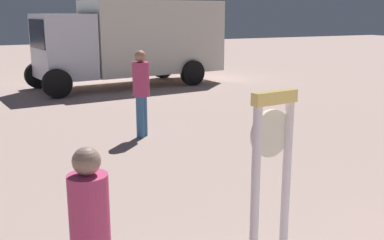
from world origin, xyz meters
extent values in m
cylinder|color=white|center=(-1.01, 2.52, 0.95)|extent=(0.07, 0.07, 1.90)
cylinder|color=white|center=(-0.69, 2.56, 0.95)|extent=(0.07, 0.07, 1.90)
cube|color=#F9D46C|center=(-0.85, 2.54, 1.95)|extent=(0.42, 0.13, 0.10)
cylinder|color=white|center=(-0.85, 2.57, 1.66)|extent=(0.38, 0.09, 0.38)
cube|color=black|center=(-0.86, 2.59, 1.66)|extent=(0.06, 0.02, 0.09)
cube|color=black|center=(-0.86, 2.59, 1.66)|extent=(0.04, 0.02, 0.14)
cylinder|color=#C53E6D|center=(-2.21, 2.97, 1.10)|extent=(0.31, 0.31, 0.62)
sphere|color=gray|center=(-2.21, 2.97, 1.51)|extent=(0.22, 0.22, 0.22)
cylinder|color=#386695|center=(0.33, 8.79, 0.44)|extent=(0.17, 0.17, 0.89)
cylinder|color=#386695|center=(0.21, 8.66, 0.44)|extent=(0.17, 0.17, 0.89)
cylinder|color=#BC3B69|center=(0.27, 8.73, 1.24)|extent=(0.35, 0.35, 0.70)
sphere|color=#A67356|center=(0.27, 8.73, 1.71)|extent=(0.24, 0.24, 0.24)
cube|color=silver|center=(3.23, 15.70, 1.72)|extent=(5.08, 2.75, 2.55)
cube|color=silver|center=(-0.05, 15.33, 1.50)|extent=(1.88, 2.28, 2.09)
cube|color=black|center=(-0.88, 15.23, 1.91)|extent=(0.23, 1.77, 0.92)
cylinder|color=black|center=(-0.79, 16.38, 0.45)|extent=(0.92, 0.35, 0.90)
cylinder|color=black|center=(-0.53, 14.13, 0.45)|extent=(0.92, 0.35, 0.90)
cylinder|color=black|center=(4.10, 16.93, 0.45)|extent=(0.92, 0.35, 0.90)
cylinder|color=black|center=(4.36, 14.69, 0.45)|extent=(0.92, 0.35, 0.90)
camera|label=1|loc=(-2.93, -0.31, 2.59)|focal=43.20mm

